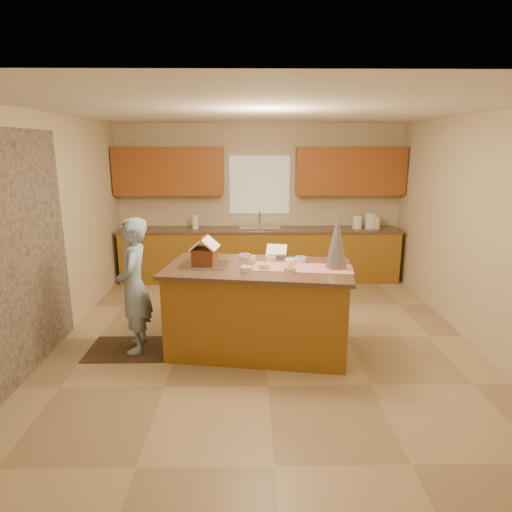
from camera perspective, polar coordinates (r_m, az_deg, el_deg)
name	(u,v)px	position (r m, az deg, el deg)	size (l,w,h in m)	color
floor	(264,337)	(5.60, 1.07, -10.48)	(5.50, 5.50, 0.00)	tan
ceiling	(265,111)	(5.10, 1.22, 18.29)	(5.50, 5.50, 0.00)	silver
wall_back	(259,202)	(7.90, 0.45, 7.02)	(5.50, 5.50, 0.00)	beige
wall_front	(281,323)	(2.54, 3.30, -8.68)	(5.50, 5.50, 0.00)	beige
wall_left	(51,232)	(5.67, -25.03, 2.84)	(5.50, 5.50, 0.00)	beige
wall_right	(476,231)	(5.83, 26.56, 2.95)	(5.50, 5.50, 0.00)	beige
stone_accent	(19,257)	(4.98, -28.35, -0.13)	(2.50, 2.50, 0.00)	gray
window_curtain	(260,185)	(7.83, 0.46, 9.17)	(1.05, 0.03, 1.00)	white
back_counter_base	(260,256)	(7.77, 0.49, 0.06)	(4.80, 0.60, 0.88)	brown
back_counter_top	(260,230)	(7.67, 0.49, 3.40)	(4.85, 0.63, 0.04)	brown
upper_cabinet_left	(169,171)	(7.79, -11.20, 10.72)	(1.85, 0.35, 0.80)	brown
upper_cabinet_right	(350,171)	(7.86, 12.07, 10.70)	(1.85, 0.35, 0.80)	brown
sink	(260,230)	(7.67, 0.49, 3.33)	(0.70, 0.45, 0.12)	silver
faucet	(260,219)	(7.82, 0.47, 4.80)	(0.03, 0.03, 0.28)	silver
island_base	(258,310)	(5.12, 0.32, -7.04)	(1.97, 0.99, 0.97)	brown
island_top	(259,268)	(4.96, 0.33, -1.60)	(2.06, 1.07, 0.04)	brown
table_runner	(303,268)	(4.91, 6.04, -1.52)	(1.10, 0.39, 0.01)	red
baking_tray	(205,265)	(5.01, -6.62, -1.11)	(0.50, 0.37, 0.03)	silver
cookbook	(277,250)	(5.31, 2.68, 0.80)	(0.24, 0.02, 0.20)	white
tinsel_tree	(337,241)	(4.90, 10.40, 1.87)	(0.24, 0.24, 0.60)	silver
rug	(134,349)	(5.48, -15.47, -11.50)	(1.05, 0.69, 0.01)	black
boy	(134,286)	(5.19, -15.50, -3.71)	(0.57, 0.37, 1.55)	#8BA4C6
canister_a	(357,222)	(7.87, 12.97, 4.31)	(0.17, 0.17, 0.23)	white
canister_b	(371,221)	(7.92, 14.59, 4.43)	(0.19, 0.19, 0.27)	white
canister_c	(376,223)	(7.96, 15.24, 4.20)	(0.15, 0.15, 0.21)	white
paper_towel	(195,222)	(7.70, -7.86, 4.40)	(0.11, 0.11, 0.25)	white
gingerbread_house	(205,253)	(4.98, -6.66, 0.33)	(0.34, 0.35, 0.31)	brown
candy_bowls	(270,262)	(5.01, 1.76, -0.80)	(0.79, 0.70, 0.06)	purple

